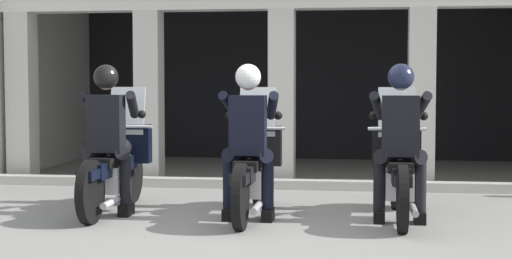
% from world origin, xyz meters
% --- Properties ---
extents(ground_plane, '(80.00, 80.00, 0.00)m').
position_xyz_m(ground_plane, '(0.00, 3.00, 0.00)').
color(ground_plane, gray).
extents(station_building, '(8.60, 4.19, 2.99)m').
position_xyz_m(station_building, '(0.06, 4.74, 1.87)').
color(station_building, black).
rests_on(station_building, ground).
extents(kerb_strip, '(8.10, 0.24, 0.12)m').
position_xyz_m(kerb_strip, '(0.06, 2.21, 0.06)').
color(kerb_strip, '#B7B5AD').
rests_on(kerb_strip, ground).
extents(motorcycle_left, '(0.62, 2.04, 1.35)m').
position_xyz_m(motorcycle_left, '(-1.51, 0.23, 0.50)').
color(motorcycle_left, black).
rests_on(motorcycle_left, ground).
extents(police_officer_left, '(0.63, 0.61, 1.58)m').
position_xyz_m(police_officer_left, '(-1.51, -0.05, 0.94)').
color(police_officer_left, black).
rests_on(police_officer_left, ground).
extents(motorcycle_center, '(0.62, 2.04, 1.35)m').
position_xyz_m(motorcycle_center, '(0.00, 0.13, 0.50)').
color(motorcycle_center, black).
rests_on(motorcycle_center, ground).
extents(police_officer_center, '(0.63, 0.61, 1.58)m').
position_xyz_m(police_officer_center, '(0.00, -0.15, 0.94)').
color(police_officer_center, black).
rests_on(police_officer_center, ground).
extents(motorcycle_right, '(0.62, 2.04, 1.35)m').
position_xyz_m(motorcycle_right, '(1.51, 0.19, 0.50)').
color(motorcycle_right, black).
rests_on(motorcycle_right, ground).
extents(police_officer_right, '(0.63, 0.61, 1.58)m').
position_xyz_m(police_officer_right, '(1.51, -0.09, 0.94)').
color(police_officer_right, black).
rests_on(police_officer_right, ground).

